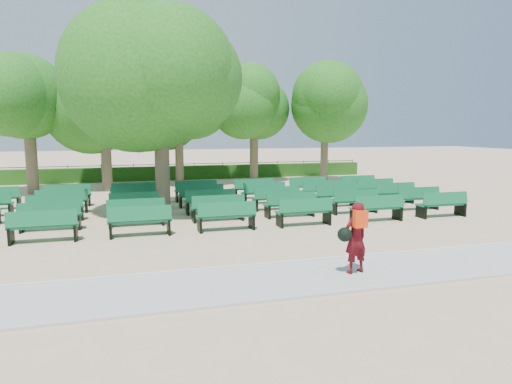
% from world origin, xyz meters
% --- Properties ---
extents(ground, '(120.00, 120.00, 0.00)m').
position_xyz_m(ground, '(0.00, 0.00, 0.00)').
color(ground, tan).
extents(paving, '(30.00, 2.20, 0.06)m').
position_xyz_m(paving, '(0.00, -7.40, 0.03)').
color(paving, '#B6B6B1').
rests_on(paving, ground).
extents(curb, '(30.00, 0.12, 0.10)m').
position_xyz_m(curb, '(0.00, -6.25, 0.05)').
color(curb, silver).
rests_on(curb, ground).
extents(hedge, '(26.00, 0.70, 0.90)m').
position_xyz_m(hedge, '(0.00, 14.00, 0.45)').
color(hedge, '#1F4E14').
rests_on(hedge, ground).
extents(fence, '(26.00, 0.10, 1.02)m').
position_xyz_m(fence, '(0.00, 14.40, 0.00)').
color(fence, black).
rests_on(fence, ground).
extents(tree_line, '(21.80, 6.80, 7.04)m').
position_xyz_m(tree_line, '(0.00, 10.00, 0.00)').
color(tree_line, '#28721E').
rests_on(tree_line, ground).
extents(bench_array, '(1.98, 0.75, 1.22)m').
position_xyz_m(bench_array, '(-0.42, 1.25, 0.10)').
color(bench_array, '#116539').
rests_on(bench_array, ground).
extents(tree_among, '(5.39, 5.39, 7.58)m').
position_xyz_m(tree_among, '(-2.18, 1.28, 5.13)').
color(tree_among, brown).
rests_on(tree_among, ground).
extents(person, '(0.80, 0.52, 1.64)m').
position_xyz_m(person, '(1.37, -7.46, 0.91)').
color(person, '#4C0A11').
rests_on(person, ground).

